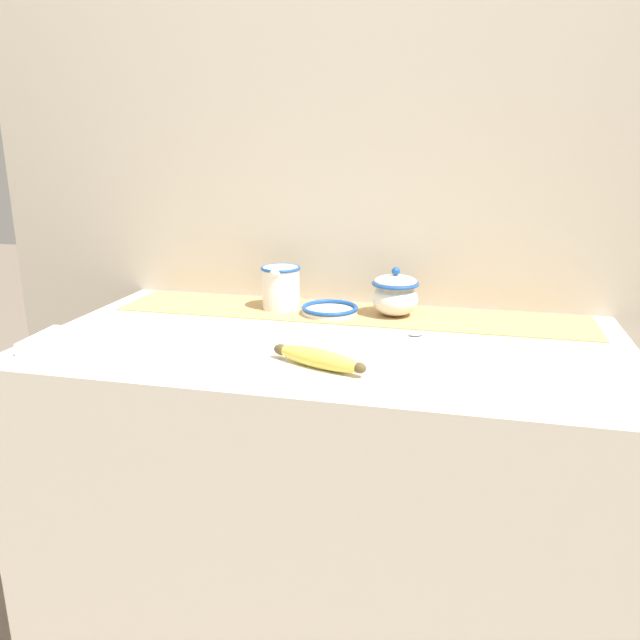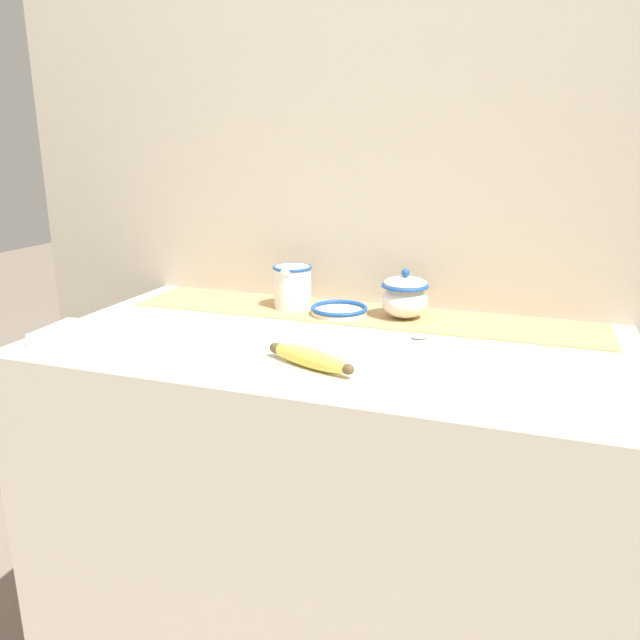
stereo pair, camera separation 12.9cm
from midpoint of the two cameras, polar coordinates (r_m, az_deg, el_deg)
countertop at (r=1.54m, az=3.53°, el=-18.62°), size 1.25×0.66×0.93m
back_wall at (r=1.61m, az=7.48°, el=10.91°), size 2.05×0.04×2.40m
table_runner at (r=1.53m, az=6.04°, el=0.52°), size 1.15×0.21×0.00m
cream_pitcher at (r=1.56m, az=-0.14°, el=3.19°), size 0.10×0.12×0.11m
sugar_bowl at (r=1.49m, az=10.22°, el=2.14°), size 0.11×0.11×0.12m
small_dish at (r=1.52m, az=4.21°, el=0.89°), size 0.14×0.14×0.02m
banana at (r=1.16m, az=2.25°, el=-3.55°), size 0.20×0.10×0.04m
spoon at (r=1.36m, az=11.16°, el=-1.58°), size 0.17×0.10×0.01m
napkin_stack at (r=1.40m, az=-19.02°, el=-1.26°), size 0.15×0.15×0.03m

